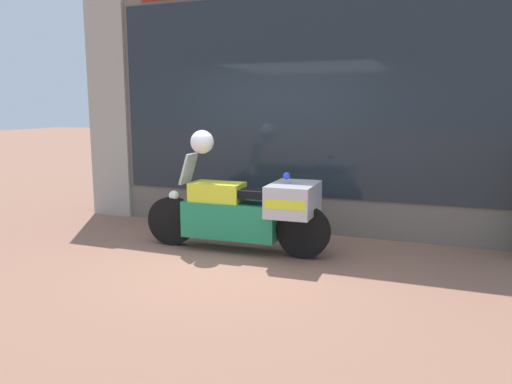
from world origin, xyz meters
name	(u,v)px	position (x,y,z in m)	size (l,w,h in m)	color
ground_plane	(228,265)	(0.00, 0.00, 0.00)	(60.00, 60.00, 0.00)	#8E604C
shop_building	(259,101)	(-0.36, 2.00, 1.92)	(6.68, 0.55, 3.83)	#6B6056
window_display	(301,197)	(0.29, 2.03, 0.48)	(5.50, 0.30, 2.03)	slate
paramedic_motorcycle	(249,210)	(0.04, 0.57, 0.54)	(2.47, 0.80, 1.24)	black
white_helmet	(202,142)	(-0.60, 0.55, 1.39)	(0.30, 0.30, 0.30)	white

